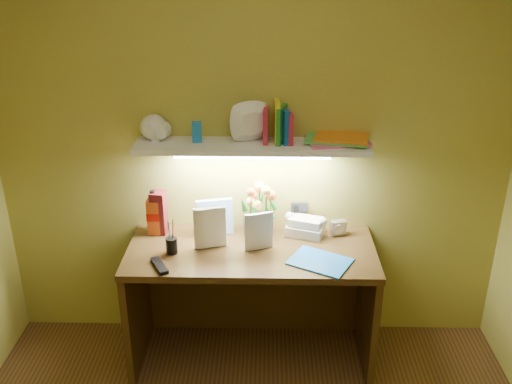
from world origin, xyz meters
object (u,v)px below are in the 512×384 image
at_px(telephone, 306,225).
at_px(whisky_bottle, 154,212).
at_px(flower_bouquet, 258,209).
at_px(desk_clock, 338,228).
at_px(desk, 252,304).

bearing_deg(telephone, whisky_bottle, -161.52).
bearing_deg(whisky_bottle, telephone, 0.17).
distance_m(flower_bouquet, desk_clock, 0.48).
distance_m(telephone, whisky_bottle, 0.89).
height_order(desk, telephone, telephone).
height_order(flower_bouquet, telephone, flower_bouquet).
relative_size(flower_bouquet, telephone, 1.48).
bearing_deg(desk, flower_bouquet, 79.21).
relative_size(flower_bouquet, desk_clock, 3.45).
relative_size(desk, flower_bouquet, 4.52).
relative_size(desk, telephone, 6.68).
bearing_deg(desk_clock, desk, -175.34).
bearing_deg(desk_clock, telephone, 164.16).
distance_m(desk, telephone, 0.57).
xyz_separation_m(flower_bouquet, whisky_bottle, (-0.61, -0.01, -0.02)).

